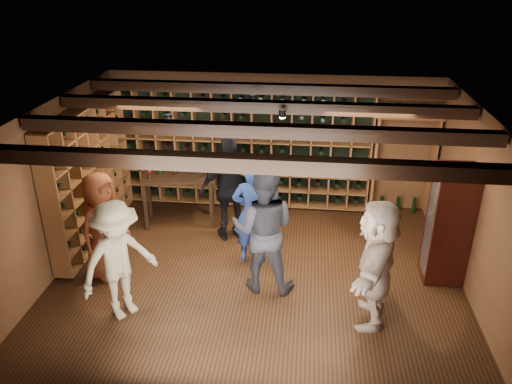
# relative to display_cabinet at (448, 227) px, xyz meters

# --- Properties ---
(ground) EXTENTS (6.00, 6.00, 0.00)m
(ground) POSITION_rel_display_cabinet_xyz_m (-2.71, -0.20, -0.86)
(ground) COLOR #311A0D
(ground) RESTS_ON ground
(room_shell) EXTENTS (6.00, 6.00, 6.00)m
(room_shell) POSITION_rel_display_cabinet_xyz_m (-2.71, -0.15, 1.56)
(room_shell) COLOR brown
(room_shell) RESTS_ON ground
(wine_rack_back) EXTENTS (4.65, 0.30, 2.20)m
(wine_rack_back) POSITION_rel_display_cabinet_xyz_m (-3.24, 2.13, 0.29)
(wine_rack_back) COLOR brown
(wine_rack_back) RESTS_ON ground
(wine_rack_left) EXTENTS (0.30, 2.65, 2.20)m
(wine_rack_left) POSITION_rel_display_cabinet_xyz_m (-5.54, 0.62, 0.29)
(wine_rack_left) COLOR brown
(wine_rack_left) RESTS_ON ground
(crate_shelf) EXTENTS (1.20, 0.32, 2.07)m
(crate_shelf) POSITION_rel_display_cabinet_xyz_m (-0.31, 2.12, 0.71)
(crate_shelf) COLOR brown
(crate_shelf) RESTS_ON ground
(display_cabinet) EXTENTS (0.55, 0.50, 1.75)m
(display_cabinet) POSITION_rel_display_cabinet_xyz_m (0.00, 0.00, 0.00)
(display_cabinet) COLOR #370F0B
(display_cabinet) RESTS_ON ground
(man_blue_shirt) EXTENTS (0.64, 0.46, 1.65)m
(man_blue_shirt) POSITION_rel_display_cabinet_xyz_m (-2.84, 0.18, -0.03)
(man_blue_shirt) COLOR navy
(man_blue_shirt) RESTS_ON ground
(man_grey_suit) EXTENTS (0.96, 0.77, 1.88)m
(man_grey_suit) POSITION_rel_display_cabinet_xyz_m (-2.60, -0.50, 0.08)
(man_grey_suit) COLOR black
(man_grey_suit) RESTS_ON ground
(guest_red_floral) EXTENTS (0.79, 0.95, 1.65)m
(guest_red_floral) POSITION_rel_display_cabinet_xyz_m (-4.93, -0.47, -0.03)
(guest_red_floral) COLOR #9C321C
(guest_red_floral) RESTS_ON ground
(guest_woman_black) EXTENTS (1.15, 0.84, 1.82)m
(guest_woman_black) POSITION_rel_display_cabinet_xyz_m (-3.26, 0.85, 0.05)
(guest_woman_black) COLOR black
(guest_woman_black) RESTS_ON ground
(guest_khaki) EXTENTS (1.15, 1.22, 1.65)m
(guest_khaki) POSITION_rel_display_cabinet_xyz_m (-4.38, -1.33, -0.03)
(guest_khaki) COLOR gray
(guest_khaki) RESTS_ON ground
(guest_beige) EXTENTS (0.75, 1.66, 1.72)m
(guest_beige) POSITION_rel_display_cabinet_xyz_m (-1.13, -1.08, 0.01)
(guest_beige) COLOR tan
(guest_beige) RESTS_ON ground
(tasting_table) EXTENTS (1.32, 0.83, 1.20)m
(tasting_table) POSITION_rel_display_cabinet_xyz_m (-4.27, 1.26, -0.05)
(tasting_table) COLOR black
(tasting_table) RESTS_ON ground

